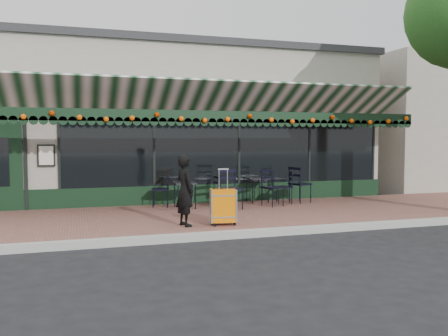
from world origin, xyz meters
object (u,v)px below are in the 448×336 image
object	(u,v)px
cafe_table_a	(258,180)
chair_a_front	(273,188)
cafe_table_b	(185,185)
chair_b_front	(231,189)
chair_a_right	(300,184)
chair_b_right	(222,190)
suitcase	(223,206)
chair_b_left	(160,190)
woman	(185,190)
chair_a_left	(284,187)

from	to	relation	value
cafe_table_a	chair_a_front	xyz separation A→B (m)	(0.10, -0.83, -0.13)
cafe_table_b	chair_b_front	world-z (taller)	chair_b_front
cafe_table_a	chair_a_right	distance (m)	1.18
chair_a_right	chair_a_front	xyz separation A→B (m)	(-1.01, -0.42, -0.02)
chair_a_right	chair_b_front	distance (m)	2.28
cafe_table_a	chair_b_right	xyz separation A→B (m)	(-1.04, -0.02, -0.23)
suitcase	chair_b_left	bearing A→B (deg)	114.51
chair_b_right	cafe_table_a	bearing A→B (deg)	-94.22
chair_b_front	chair_b_right	bearing A→B (deg)	78.43
suitcase	cafe_table_b	distance (m)	2.58
suitcase	chair_a_right	xyz separation A→B (m)	(3.05, 2.64, 0.12)
cafe_table_a	chair_b_right	size ratio (longest dim) A/B	0.89
suitcase	chair_b_left	world-z (taller)	suitcase
chair_b_right	chair_b_front	bearing A→B (deg)	171.72
woman	chair_b_front	distance (m)	2.51
woman	chair_b_front	size ratio (longest dim) A/B	1.44
chair_a_right	chair_b_left	world-z (taller)	chair_a_right
woman	cafe_table_b	distance (m)	2.47
cafe_table_b	chair_a_front	distance (m)	2.30
chair_a_left	woman	bearing A→B (deg)	-38.06
chair_a_left	chair_b_front	xyz separation A→B (m)	(-1.70, -0.54, 0.06)
woman	cafe_table_b	size ratio (longest dim) A/B	2.22
chair_a_left	chair_b_left	size ratio (longest dim) A/B	0.99
chair_a_left	chair_b_right	bearing A→B (deg)	-89.63
chair_b_left	suitcase	bearing A→B (deg)	27.57
suitcase	chair_b_front	xyz separation A→B (m)	(0.85, 2.05, 0.12)
cafe_table_b	chair_a_right	distance (m)	3.28
chair_a_left	suitcase	bearing A→B (deg)	-28.98
chair_b_left	woman	bearing A→B (deg)	13.14
chair_a_left	cafe_table_b	bearing A→B (deg)	-73.76
chair_a_right	chair_b_left	bearing A→B (deg)	65.33
chair_b_right	chair_b_front	size ratio (longest dim) A/B	0.76
cafe_table_b	cafe_table_a	bearing A→B (deg)	12.80
cafe_table_b	chair_b_front	xyz separation A→B (m)	(1.08, -0.50, -0.09)
suitcase	chair_a_left	size ratio (longest dim) A/B	1.30
cafe_table_b	chair_a_right	xyz separation A→B (m)	(3.28, 0.09, -0.08)
chair_b_left	chair_b_front	bearing A→B (deg)	73.66
chair_b_left	chair_b_right	world-z (taller)	chair_b_left
cafe_table_b	chair_a_left	distance (m)	2.78
suitcase	chair_b_left	distance (m)	3.07
chair_b_left	chair_b_front	distance (m)	1.87
cafe_table_b	chair_b_left	size ratio (longest dim) A/B	0.73
woman	suitcase	distance (m)	0.85
chair_b_left	cafe_table_a	bearing A→B (deg)	104.59
chair_b_front	woman	bearing A→B (deg)	-138.72
woman	chair_a_right	bearing A→B (deg)	-71.37
woman	chair_a_front	xyz separation A→B (m)	(2.81, 2.07, -0.25)
chair_a_front	chair_b_right	xyz separation A→B (m)	(-1.14, 0.81, -0.10)
woman	chair_b_left	distance (m)	2.83
chair_a_right	chair_b_right	world-z (taller)	chair_a_right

